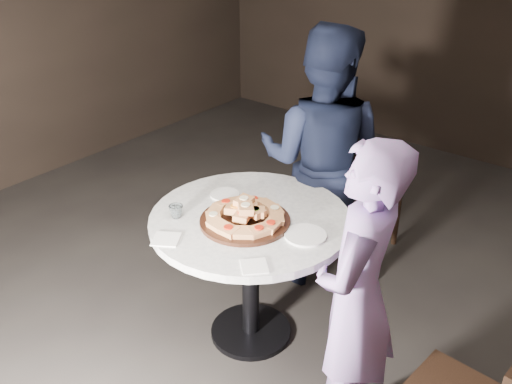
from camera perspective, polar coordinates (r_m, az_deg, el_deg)
floor at (r=3.53m, az=-1.19°, el=-15.00°), size 7.00×7.00×0.00m
table at (r=3.20m, az=-0.57°, el=-4.84°), size 1.20×1.20×0.83m
serving_board at (r=3.05m, az=-1.10°, el=-2.90°), size 0.58×0.58×0.02m
focaccia_pile at (r=3.03m, az=-1.06°, el=-2.18°), size 0.44×0.43×0.12m
plate_left at (r=3.33m, az=-3.14°, el=-0.24°), size 0.18×0.18×0.01m
plate_right at (r=2.95m, az=4.96°, el=-4.33°), size 0.24×0.24×0.01m
water_glass at (r=3.12m, az=-7.99°, el=-1.94°), size 0.08×0.08×0.07m
napkin_near at (r=2.95m, az=-8.98°, el=-4.68°), size 0.18×0.18×0.01m
napkin_far at (r=2.72m, az=-0.18°, el=-7.44°), size 0.18×0.18×0.01m
chair_far at (r=4.21m, az=9.43°, el=2.02°), size 0.64×0.66×1.03m
diner_navy at (r=3.69m, az=6.53°, el=3.21°), size 1.02×0.91×1.74m
diner_teal at (r=2.66m, az=10.04°, el=-10.38°), size 0.49×0.63×1.56m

